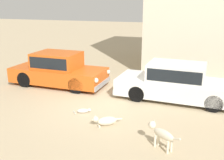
# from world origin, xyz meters

# --- Properties ---
(ground_plane) EXTENTS (80.00, 80.00, 0.00)m
(ground_plane) POSITION_xyz_m (0.00, 0.00, 0.00)
(ground_plane) COLOR tan
(parked_sedan_nearest) EXTENTS (4.36, 1.79, 1.47)m
(parked_sedan_nearest) POSITION_xyz_m (-2.81, 1.58, 0.72)
(parked_sedan_nearest) COLOR #D15619
(parked_sedan_nearest) RESTS_ON ground_plane
(parked_sedan_second) EXTENTS (4.72, 1.93, 1.40)m
(parked_sedan_second) POSITION_xyz_m (2.38, 1.43, 0.69)
(parked_sedan_second) COLOR silver
(parked_sedan_second) RESTS_ON ground_plane
(stray_dog_spotted) EXTENTS (0.84, 0.61, 0.36)m
(stray_dog_spotted) POSITION_xyz_m (0.59, -1.56, 0.15)
(stray_dog_spotted) COLOR beige
(stray_dog_spotted) RESTS_ON ground_plane
(stray_dog_tan) EXTENTS (0.94, 0.63, 0.66)m
(stray_dog_tan) POSITION_xyz_m (2.37, -2.29, 0.42)
(stray_dog_tan) COLOR beige
(stray_dog_tan) RESTS_ON ground_plane
(stray_cat) EXTENTS (0.61, 0.34, 0.16)m
(stray_cat) POSITION_xyz_m (-0.43, -0.94, 0.08)
(stray_cat) COLOR beige
(stray_cat) RESTS_ON ground_plane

